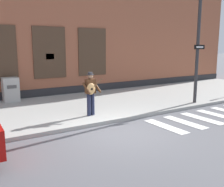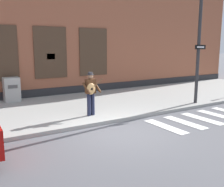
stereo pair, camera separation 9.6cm
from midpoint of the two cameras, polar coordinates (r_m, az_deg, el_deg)
ground_plane at (r=8.64m, az=2.47°, el=-8.52°), size 160.00×160.00×0.00m
sidewalk at (r=11.97m, az=-8.14°, el=-2.91°), size 28.00×5.82×0.14m
building_backdrop at (r=16.34m, az=-15.62°, el=14.72°), size 28.00×4.06×8.29m
crosswalk at (r=11.16m, az=20.84°, el=-4.80°), size 5.20×1.90×0.01m
busker at (r=10.00m, az=-4.37°, el=0.54°), size 0.72×0.55×1.68m
traffic_light at (r=12.16m, az=21.98°, el=14.99°), size 0.74×2.65×5.56m
utility_box at (r=13.56m, az=-20.82°, el=0.85°), size 0.73×0.66×1.16m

